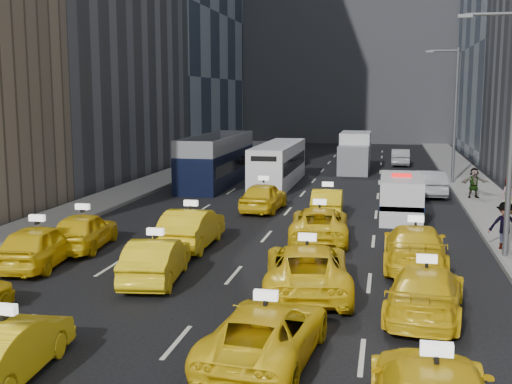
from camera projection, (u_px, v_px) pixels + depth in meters
ground at (147, 377)px, 13.82m from camera, size 160.00×160.00×0.00m
sidewalk_west at (134, 190)px, 40.09m from camera, size 3.00×90.00×0.15m
sidewalk_east at (486, 201)px, 35.94m from camera, size 3.00×90.00×0.15m
curb_west at (156, 190)px, 39.80m from camera, size 0.15×90.00×0.18m
curb_east at (459, 200)px, 36.23m from camera, size 0.15×90.00×0.18m
streetlight_near at (509, 125)px, 22.88m from camera, size 2.15×0.22×9.00m
streetlight_far at (454, 111)px, 42.24m from camera, size 2.15×0.22×9.00m
taxi_5 at (6, 349)px, 13.67m from camera, size 1.70×4.11×1.32m
taxi_6 at (266, 333)px, 14.58m from camera, size 2.64×4.97×1.33m
taxi_8 at (38, 245)px, 22.56m from camera, size 2.27×4.63×1.52m
taxi_9 at (156, 260)px, 20.78m from camera, size 2.04×4.48×1.42m
taxi_10 at (307, 268)px, 19.58m from camera, size 3.24×5.76×1.52m
taxi_11 at (425, 292)px, 17.46m from camera, size 2.54×5.06×1.41m
taxi_12 at (84, 231)px, 25.08m from camera, size 2.21×4.47×1.47m
taxi_13 at (191, 228)px, 25.38m from camera, size 1.73×4.75×1.55m
taxi_14 at (319, 224)px, 26.55m from camera, size 2.72×5.21×1.40m
taxi_15 at (415, 246)px, 22.40m from camera, size 2.19×5.27×1.52m
taxi_16 at (264, 197)px, 33.20m from camera, size 2.05×4.51×1.50m
taxi_17 at (327, 202)px, 31.81m from camera, size 1.65×4.26×1.38m
nypd_van at (401, 198)px, 31.22m from camera, size 2.25×5.22×2.20m
double_decker at (217, 160)px, 42.76m from camera, size 4.04×11.40×3.25m
city_bus at (279, 164)px, 42.77m from camera, size 3.14×10.74×2.74m
box_truck at (355, 153)px, 49.83m from camera, size 3.15×6.85×3.02m
misc_car_0 at (429, 183)px, 38.14m from camera, size 1.93×4.73×1.53m
misc_car_1 at (245, 155)px, 55.66m from camera, size 3.19×5.77×1.53m
misc_car_2 at (355, 152)px, 58.10m from camera, size 2.44×5.42×1.54m
misc_car_3 at (296, 155)px, 55.62m from camera, size 2.17×4.33×1.42m
misc_car_4 at (400, 157)px, 54.24m from camera, size 1.49×4.23×1.39m
pedestrian_2 at (505, 226)px, 24.41m from camera, size 1.25×0.70×1.83m
pedestrian_4 at (509, 195)px, 31.64m from camera, size 1.02×0.82×1.84m
pedestrian_5 at (474, 183)px, 36.47m from camera, size 1.66×0.86×1.72m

